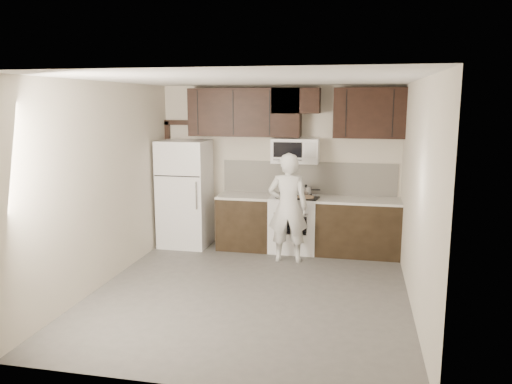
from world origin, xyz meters
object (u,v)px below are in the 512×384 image
(refrigerator, at_px, (185,194))
(person, at_px, (288,208))
(stove, at_px, (293,223))
(microwave, at_px, (295,151))

(refrigerator, bearing_deg, person, -15.71)
(stove, relative_size, microwave, 1.24)
(stove, distance_m, refrigerator, 1.90)
(stove, bearing_deg, person, -91.47)
(person, bearing_deg, stove, -95.23)
(refrigerator, height_order, person, refrigerator)
(microwave, xyz_separation_m, refrigerator, (-1.85, -0.17, -0.75))
(microwave, distance_m, person, 1.06)
(stove, xyz_separation_m, person, (-0.01, -0.56, 0.38))
(stove, bearing_deg, refrigerator, -178.49)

